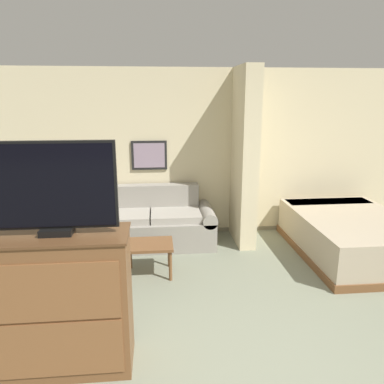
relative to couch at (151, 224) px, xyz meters
name	(u,v)px	position (x,y,z in m)	size (l,w,h in m)	color
wall_back	(202,154)	(0.83, 0.48, 0.98)	(7.72, 0.16, 2.60)	beige
wall_partition_pillar	(244,157)	(1.40, 0.00, 0.99)	(0.24, 0.84, 2.60)	beige
couch	(151,224)	(0.00, 0.00, 0.00)	(1.91, 0.84, 0.85)	gray
coffee_table	(149,248)	(-0.01, -1.02, 0.04)	(0.58, 0.47, 0.41)	brown
side_table	(72,215)	(-1.14, -0.02, 0.18)	(0.48, 0.48, 0.59)	brown
table_lamp	(70,191)	(-1.14, -0.02, 0.55)	(0.34, 0.34, 0.39)	tan
tv_dresser	(64,303)	(-0.66, -2.62, 0.27)	(1.08, 0.48, 1.16)	brown
tv	(53,189)	(-0.66, -2.62, 1.21)	(0.94, 0.16, 0.71)	black
bed	(351,235)	(2.82, -0.66, -0.03)	(1.48, 2.09, 0.56)	brown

